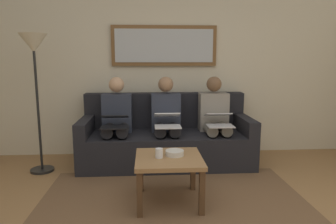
{
  "coord_description": "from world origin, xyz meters",
  "views": [
    {
      "loc": [
        0.24,
        1.94,
        1.38
      ],
      "look_at": [
        0.0,
        -1.7,
        0.75
      ],
      "focal_mm": 33.49,
      "sensor_mm": 36.0,
      "label": 1
    }
  ],
  "objects": [
    {
      "name": "laptop_silver",
      "position": [
        -0.64,
        -1.81,
        0.63
      ],
      "size": [
        0.32,
        0.37,
        0.16
      ],
      "color": "silver"
    },
    {
      "name": "person_right",
      "position": [
        0.64,
        -2.05,
        0.61
      ],
      "size": [
        0.38,
        0.58,
        1.14
      ],
      "color": "#2D3342",
      "rests_on": "couch"
    },
    {
      "name": "laptop_black",
      "position": [
        0.64,
        -1.8,
        0.63
      ],
      "size": [
        0.32,
        0.34,
        0.15
      ],
      "color": "black"
    },
    {
      "name": "coffee_table",
      "position": [
        0.04,
        -0.9,
        0.39
      ],
      "size": [
        0.63,
        0.63,
        0.46
      ],
      "color": "olive",
      "rests_on": "ground_plane"
    },
    {
      "name": "couch",
      "position": [
        0.0,
        -2.12,
        0.31
      ],
      "size": [
        2.2,
        0.9,
        0.9
      ],
      "color": "black",
      "rests_on": "ground_plane"
    },
    {
      "name": "person_left",
      "position": [
        -0.64,
        -2.05,
        0.61
      ],
      "size": [
        0.38,
        0.58,
        1.14
      ],
      "color": "gray",
      "rests_on": "couch"
    },
    {
      "name": "bowl",
      "position": [
        -0.01,
        -0.94,
        0.48
      ],
      "size": [
        0.18,
        0.18,
        0.05
      ],
      "primitive_type": "cylinder",
      "color": "beige",
      "rests_on": "coffee_table"
    },
    {
      "name": "cup",
      "position": [
        0.14,
        -0.88,
        0.5
      ],
      "size": [
        0.07,
        0.07,
        0.09
      ],
      "primitive_type": "cylinder",
      "color": "silver",
      "rests_on": "coffee_table"
    },
    {
      "name": "person_middle",
      "position": [
        0.0,
        -2.05,
        0.61
      ],
      "size": [
        0.38,
        0.58,
        1.14
      ],
      "color": "#2D3342",
      "rests_on": "couch"
    },
    {
      "name": "wall_rear",
      "position": [
        0.0,
        -2.6,
        1.3
      ],
      "size": [
        6.0,
        0.12,
        2.6
      ],
      "primitive_type": "cube",
      "color": "beige",
      "rests_on": "ground_plane"
    },
    {
      "name": "area_rug",
      "position": [
        0.0,
        -0.85,
        0.0
      ],
      "size": [
        2.6,
        1.8,
        0.01
      ],
      "primitive_type": "cube",
      "color": "brown",
      "rests_on": "ground_plane"
    },
    {
      "name": "framed_mirror",
      "position": [
        0.0,
        -2.51,
        1.55
      ],
      "size": [
        1.46,
        0.05,
        0.55
      ],
      "color": "brown"
    },
    {
      "name": "standing_lamp",
      "position": [
        1.55,
        -1.85,
        1.37
      ],
      "size": [
        0.32,
        0.32,
        1.66
      ],
      "color": "black",
      "rests_on": "ground_plane"
    },
    {
      "name": "laptop_white",
      "position": [
        0.0,
        -1.82,
        0.63
      ],
      "size": [
        0.31,
        0.38,
        0.17
      ],
      "color": "white"
    }
  ]
}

